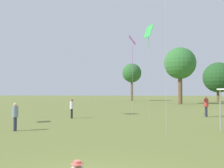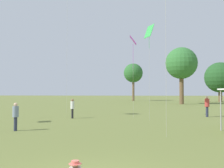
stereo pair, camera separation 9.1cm
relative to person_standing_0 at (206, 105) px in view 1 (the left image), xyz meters
name	(u,v)px [view 1 (the left image)]	position (x,y,z in m)	size (l,w,h in m)	color
person_standing_0	(206,105)	(0.00, 0.00, 0.00)	(0.55, 0.55, 1.83)	#282D42
person_standing_1	(15,114)	(-13.05, -9.43, -0.14)	(0.42, 0.42, 1.59)	#282D42
person_standing_2	(72,107)	(-11.51, -2.30, -0.12)	(0.45, 0.45, 1.62)	black
kite_3	(148,33)	(-5.21, -3.25, 5.71)	(0.79, 1.11, 7.43)	green
kite_7	(132,43)	(-6.48, -1.02, 5.38)	(0.56, 0.90, 7.06)	#B738C6
distant_tree_0	(132,73)	(-6.73, 41.06, 5.74)	(4.69, 4.69, 9.24)	brown
distant_tree_1	(218,78)	(12.27, 35.39, 4.27)	(6.64, 6.64, 8.70)	brown
distant_tree_2	(180,64)	(2.00, 24.06, 6.21)	(5.68, 5.68, 10.22)	brown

